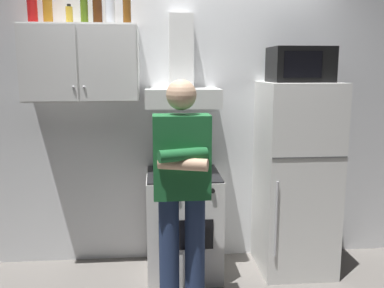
{
  "coord_description": "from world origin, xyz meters",
  "views": [
    {
      "loc": [
        -0.27,
        -3.09,
        1.71
      ],
      "look_at": [
        0.0,
        0.0,
        1.15
      ],
      "focal_mm": 39.27,
      "sensor_mm": 36.0,
      "label": 1
    }
  ],
  "objects_px": {
    "refrigerator": "(296,178)",
    "bottle_soda_red": "(32,5)",
    "microwave": "(300,65)",
    "bottle_spice_jar": "(69,15)",
    "person_standing": "(182,190)",
    "bottle_beer_brown": "(127,8)",
    "stove_oven": "(184,223)",
    "bottle_liquor_amber": "(47,6)",
    "bottle_olive_oil": "(84,9)",
    "bottle_vodka_clear": "(110,7)",
    "bottle_rum_dark": "(97,7)",
    "upper_cabinet": "(82,63)",
    "range_hood": "(182,82)"
  },
  "relations": [
    {
      "from": "upper_cabinet",
      "to": "range_hood",
      "type": "xyz_separation_m",
      "value": [
        0.8,
        0.0,
        -0.15
      ]
    },
    {
      "from": "stove_oven",
      "to": "person_standing",
      "type": "relative_size",
      "value": 0.53
    },
    {
      "from": "bottle_spice_jar",
      "to": "bottle_olive_oil",
      "type": "distance_m",
      "value": 0.12
    },
    {
      "from": "bottle_olive_oil",
      "to": "bottle_liquor_amber",
      "type": "xyz_separation_m",
      "value": [
        -0.28,
        -0.02,
        0.02
      ]
    },
    {
      "from": "person_standing",
      "to": "bottle_soda_red",
      "type": "xyz_separation_m",
      "value": [
        -1.11,
        0.75,
        1.29
      ]
    },
    {
      "from": "bottle_soda_red",
      "to": "bottle_olive_oil",
      "type": "bearing_deg",
      "value": 0.71
    },
    {
      "from": "upper_cabinet",
      "to": "bottle_vodka_clear",
      "type": "xyz_separation_m",
      "value": [
        0.23,
        0.04,
        0.44
      ]
    },
    {
      "from": "upper_cabinet",
      "to": "bottle_olive_oil",
      "type": "relative_size",
      "value": 3.7
    },
    {
      "from": "upper_cabinet",
      "to": "bottle_spice_jar",
      "type": "height_order",
      "value": "bottle_spice_jar"
    },
    {
      "from": "refrigerator",
      "to": "bottle_rum_dark",
      "type": "xyz_separation_m",
      "value": [
        -1.62,
        0.16,
        1.38
      ]
    },
    {
      "from": "microwave",
      "to": "bottle_rum_dark",
      "type": "height_order",
      "value": "bottle_rum_dark"
    },
    {
      "from": "range_hood",
      "to": "bottle_rum_dark",
      "type": "xyz_separation_m",
      "value": [
        -0.67,
        0.04,
        0.59
      ]
    },
    {
      "from": "refrigerator",
      "to": "bottle_beer_brown",
      "type": "xyz_separation_m",
      "value": [
        -1.38,
        0.14,
        1.38
      ]
    },
    {
      "from": "bottle_olive_oil",
      "to": "upper_cabinet",
      "type": "bearing_deg",
      "value": -149.47
    },
    {
      "from": "upper_cabinet",
      "to": "microwave",
      "type": "bearing_deg",
      "value": -3.48
    },
    {
      "from": "stove_oven",
      "to": "bottle_spice_jar",
      "type": "xyz_separation_m",
      "value": [
        -0.87,
        0.11,
        1.69
      ]
    },
    {
      "from": "stove_oven",
      "to": "bottle_spice_jar",
      "type": "bearing_deg",
      "value": 172.89
    },
    {
      "from": "bottle_beer_brown",
      "to": "bottle_olive_oil",
      "type": "bearing_deg",
      "value": 179.82
    },
    {
      "from": "upper_cabinet",
      "to": "stove_oven",
      "type": "bearing_deg",
      "value": -8.9
    },
    {
      "from": "microwave",
      "to": "bottle_spice_jar",
      "type": "xyz_separation_m",
      "value": [
        -1.82,
        0.09,
        0.38
      ]
    },
    {
      "from": "bottle_vodka_clear",
      "to": "bottle_spice_jar",
      "type": "height_order",
      "value": "bottle_vodka_clear"
    },
    {
      "from": "refrigerator",
      "to": "bottle_soda_red",
      "type": "bearing_deg",
      "value": 176.2
    },
    {
      "from": "upper_cabinet",
      "to": "bottle_rum_dark",
      "type": "xyz_separation_m",
      "value": [
        0.13,
        0.04,
        0.43
      ]
    },
    {
      "from": "microwave",
      "to": "person_standing",
      "type": "distance_m",
      "value": 1.45
    },
    {
      "from": "stove_oven",
      "to": "bottle_soda_red",
      "type": "xyz_separation_m",
      "value": [
        -1.16,
        0.14,
        1.76
      ]
    },
    {
      "from": "stove_oven",
      "to": "microwave",
      "type": "xyz_separation_m",
      "value": [
        0.95,
        0.02,
        1.31
      ]
    },
    {
      "from": "range_hood",
      "to": "bottle_liquor_amber",
      "type": "height_order",
      "value": "bottle_liquor_amber"
    },
    {
      "from": "upper_cabinet",
      "to": "bottle_spice_jar",
      "type": "relative_size",
      "value": 6.03
    },
    {
      "from": "upper_cabinet",
      "to": "bottle_rum_dark",
      "type": "height_order",
      "value": "bottle_rum_dark"
    },
    {
      "from": "upper_cabinet",
      "to": "bottle_vodka_clear",
      "type": "height_order",
      "value": "bottle_vodka_clear"
    },
    {
      "from": "upper_cabinet",
      "to": "bottle_vodka_clear",
      "type": "bearing_deg",
      "value": 8.87
    },
    {
      "from": "bottle_spice_jar",
      "to": "bottle_beer_brown",
      "type": "distance_m",
      "value": 0.45
    },
    {
      "from": "bottle_olive_oil",
      "to": "bottle_liquor_amber",
      "type": "distance_m",
      "value": 0.28
    },
    {
      "from": "person_standing",
      "to": "bottle_beer_brown",
      "type": "bearing_deg",
      "value": 117.07
    },
    {
      "from": "bottle_vodka_clear",
      "to": "bottle_soda_red",
      "type": "bearing_deg",
      "value": -177.97
    },
    {
      "from": "bottle_spice_jar",
      "to": "bottle_liquor_amber",
      "type": "distance_m",
      "value": 0.18
    },
    {
      "from": "bottle_spice_jar",
      "to": "bottle_beer_brown",
      "type": "bearing_deg",
      "value": 4.59
    },
    {
      "from": "microwave",
      "to": "bottle_vodka_clear",
      "type": "xyz_separation_m",
      "value": [
        -1.52,
        0.14,
        0.45
      ]
    },
    {
      "from": "person_standing",
      "to": "bottle_vodka_clear",
      "type": "xyz_separation_m",
      "value": [
        -0.52,
        0.77,
        1.29
      ]
    },
    {
      "from": "bottle_beer_brown",
      "to": "upper_cabinet",
      "type": "bearing_deg",
      "value": -176.99
    },
    {
      "from": "range_hood",
      "to": "microwave",
      "type": "height_order",
      "value": "range_hood"
    },
    {
      "from": "microwave",
      "to": "stove_oven",
      "type": "bearing_deg",
      "value": -178.85
    },
    {
      "from": "refrigerator",
      "to": "bottle_liquor_amber",
      "type": "xyz_separation_m",
      "value": [
        -1.99,
        0.13,
        1.39
      ]
    },
    {
      "from": "refrigerator",
      "to": "bottle_soda_red",
      "type": "distance_m",
      "value": 2.53
    },
    {
      "from": "stove_oven",
      "to": "person_standing",
      "type": "bearing_deg",
      "value": -94.72
    },
    {
      "from": "bottle_vodka_clear",
      "to": "person_standing",
      "type": "bearing_deg",
      "value": -56.06
    },
    {
      "from": "range_hood",
      "to": "refrigerator",
      "type": "bearing_deg",
      "value": -7.55
    },
    {
      "from": "microwave",
      "to": "bottle_spice_jar",
      "type": "distance_m",
      "value": 1.87
    },
    {
      "from": "bottle_vodka_clear",
      "to": "bottle_spice_jar",
      "type": "xyz_separation_m",
      "value": [
        -0.31,
        -0.05,
        -0.07
      ]
    },
    {
      "from": "bottle_rum_dark",
      "to": "microwave",
      "type": "bearing_deg",
      "value": -5.06
    }
  ]
}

